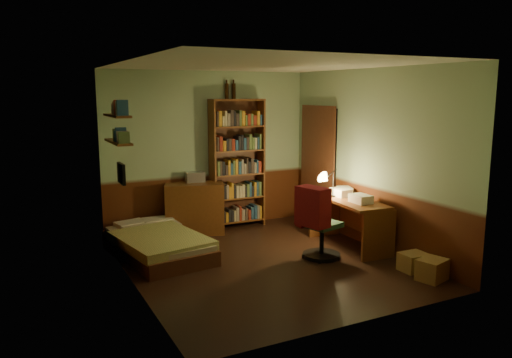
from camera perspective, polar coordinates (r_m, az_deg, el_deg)
name	(u,v)px	position (r m, az deg, el deg)	size (l,w,h in m)	color
floor	(264,263)	(6.80, 0.96, -9.57)	(3.50, 4.00, 0.02)	black
ceiling	(265,64)	(6.42, 1.03, 13.03)	(3.50, 4.00, 0.02)	silver
wall_back	(208,151)	(8.30, -5.47, 3.23)	(3.50, 0.02, 2.60)	#97B692
wall_left	(129,177)	(5.89, -14.36, 0.22)	(0.02, 4.00, 2.60)	#97B692
wall_right	(371,159)	(7.46, 13.06, 2.26)	(0.02, 4.00, 2.60)	#97B692
wall_front	(363,195)	(4.82, 12.15, -1.79)	(3.50, 0.02, 2.60)	#97B692
doorway	(319,167)	(8.51, 7.19, 1.32)	(0.06, 0.90, 2.00)	black
door_trim	(317,168)	(8.49, 7.00, 1.31)	(0.02, 0.98, 2.08)	#492516
bed	(157,236)	(7.17, -11.22, -6.40)	(0.97, 1.82, 0.54)	olive
dresser	(195,208)	(8.11, -7.02, -3.34)	(0.93, 0.46, 0.82)	brown
mini_stereo	(195,177)	(8.15, -7.01, 0.25)	(0.30, 0.23, 0.16)	#B2B2B7
bookshelf	(237,164)	(8.36, -2.16, 1.75)	(0.92, 0.29, 2.15)	brown
bottle_left	(227,91)	(8.32, -3.37, 9.98)	(0.07, 0.07, 0.25)	black
bottle_right	(234,91)	(8.37, -2.57, 10.00)	(0.07, 0.07, 0.25)	black
desk	(349,223)	(7.48, 10.63, -4.99)	(0.55, 1.33, 0.71)	brown
paper_stack	(345,190)	(7.79, 10.10, -1.29)	(0.19, 0.26, 0.10)	silver
desk_lamp	(333,174)	(7.52, 8.85, 0.61)	(0.21, 0.21, 0.69)	black
office_chair	(322,218)	(6.90, 7.59, -4.44)	(0.56, 0.49, 1.12)	#2D573B
red_jacket	(316,157)	(6.84, 6.82, 2.49)	(0.24, 0.45, 0.53)	maroon
wall_shelf_lower	(118,142)	(6.94, -15.47, 4.10)	(0.20, 0.90, 0.03)	brown
wall_shelf_upper	(117,116)	(6.92, -15.60, 6.98)	(0.20, 0.90, 0.03)	brown
framed_picture	(121,174)	(6.48, -15.14, 0.61)	(0.04, 0.32, 0.26)	black
cardboard_box_a	(432,270)	(6.52, 19.49, -9.73)	(0.35, 0.28, 0.26)	#9D7C43
cardboard_box_b	(413,262)	(6.77, 17.55, -9.02)	(0.33, 0.27, 0.23)	#9D7C43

